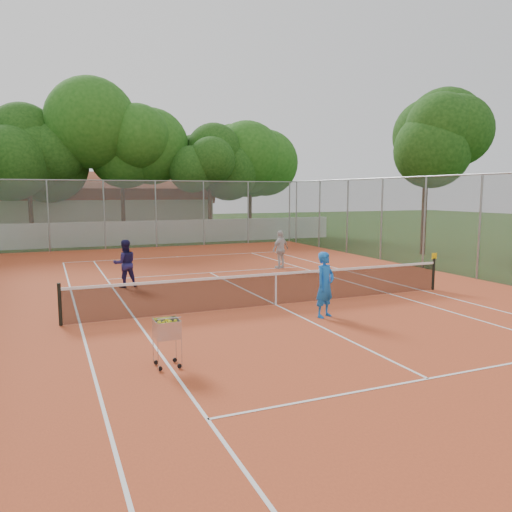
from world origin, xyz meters
name	(u,v)px	position (x,y,z in m)	size (l,w,h in m)	color
ground	(276,305)	(0.00, 0.00, 0.00)	(120.00, 120.00, 0.00)	#18360E
court_pad	(276,305)	(0.00, 0.00, 0.01)	(18.00, 34.00, 0.02)	#BD4924
court_lines	(276,305)	(0.00, 0.00, 0.02)	(10.98, 23.78, 0.01)	white
tennis_net	(276,289)	(0.00, 0.00, 0.51)	(11.88, 0.10, 0.98)	black
perimeter_fence	(276,238)	(0.00, 0.00, 2.00)	(18.00, 34.00, 4.00)	slate
boundary_wall	(150,232)	(0.00, 19.00, 0.75)	(26.00, 0.30, 1.50)	white
clubhouse	(101,206)	(-2.00, 29.00, 2.20)	(16.40, 9.00, 4.40)	beige
tropical_trees	(140,167)	(0.00, 22.00, 5.00)	(29.00, 19.00, 10.00)	#14390E
player_near	(325,285)	(0.60, -1.80, 0.89)	(0.64, 0.42, 1.75)	blue
player_far_left	(125,264)	(-3.67, 4.58, 0.85)	(0.81, 0.63, 1.67)	#1D1A4E
player_far_right	(281,249)	(3.22, 6.37, 0.85)	(0.97, 0.41, 1.66)	silver
ball_hopper	(167,341)	(-4.15, -3.97, 0.53)	(0.49, 0.49, 1.01)	silver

